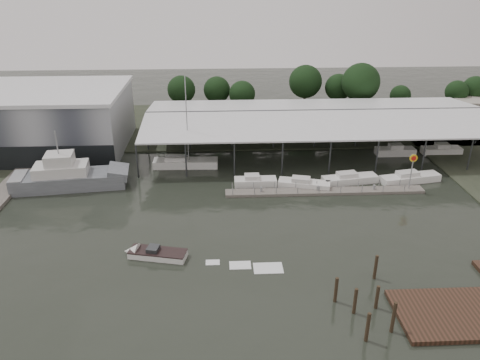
{
  "coord_description": "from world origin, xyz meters",
  "views": [
    {
      "loc": [
        0.22,
        -48.62,
        28.87
      ],
      "look_at": [
        3.01,
        9.39,
        2.5
      ],
      "focal_mm": 35.0,
      "sensor_mm": 36.0,
      "label": 1
    }
  ],
  "objects_px": {
    "shell_fuel_sign": "(412,165)",
    "white_sailboat": "(185,163)",
    "grey_trawler": "(70,177)",
    "speedboat_underway": "(153,253)"
  },
  "relations": [
    {
      "from": "shell_fuel_sign",
      "to": "white_sailboat",
      "type": "relative_size",
      "value": 0.38
    },
    {
      "from": "shell_fuel_sign",
      "to": "speedboat_underway",
      "type": "bearing_deg",
      "value": -156.39
    },
    {
      "from": "shell_fuel_sign",
      "to": "grey_trawler",
      "type": "height_order",
      "value": "grey_trawler"
    },
    {
      "from": "shell_fuel_sign",
      "to": "grey_trawler",
      "type": "xyz_separation_m",
      "value": [
        -48.22,
        3.7,
        -2.35
      ]
    },
    {
      "from": "white_sailboat",
      "to": "speedboat_underway",
      "type": "relative_size",
      "value": 0.82
    },
    {
      "from": "grey_trawler",
      "to": "speedboat_underway",
      "type": "distance_m",
      "value": 23.35
    },
    {
      "from": "grey_trawler",
      "to": "speedboat_underway",
      "type": "height_order",
      "value": "grey_trawler"
    },
    {
      "from": "shell_fuel_sign",
      "to": "white_sailboat",
      "type": "distance_m",
      "value": 34.1
    },
    {
      "from": "grey_trawler",
      "to": "shell_fuel_sign",
      "type": "bearing_deg",
      "value": -11.14
    },
    {
      "from": "grey_trawler",
      "to": "white_sailboat",
      "type": "height_order",
      "value": "white_sailboat"
    }
  ]
}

